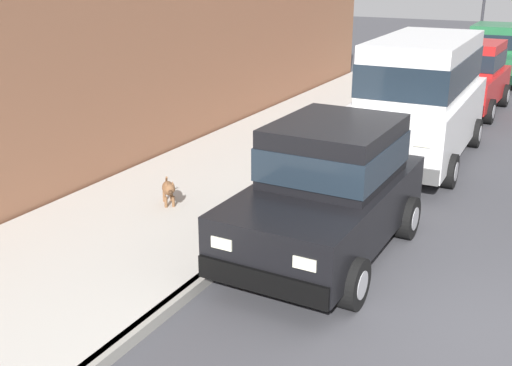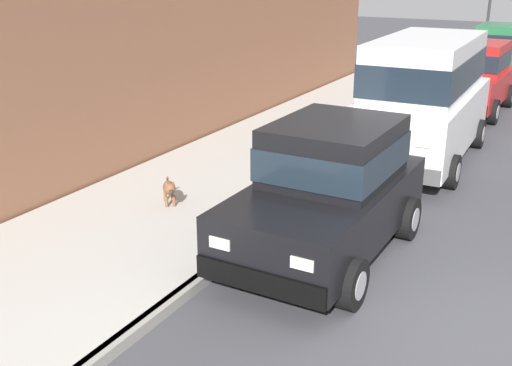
# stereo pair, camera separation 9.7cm
# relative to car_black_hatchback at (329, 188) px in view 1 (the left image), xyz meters

# --- Properties ---
(ground_plane) EXTENTS (80.00, 80.00, 0.00)m
(ground_plane) POSITION_rel_car_black_hatchback_xyz_m (2.16, -1.06, -0.98)
(ground_plane) COLOR #424247
(curb) EXTENTS (0.16, 64.00, 0.14)m
(curb) POSITION_rel_car_black_hatchback_xyz_m (-1.04, -1.06, -0.91)
(curb) COLOR gray
(curb) RESTS_ON ground
(sidewalk) EXTENTS (3.60, 64.00, 0.14)m
(sidewalk) POSITION_rel_car_black_hatchback_xyz_m (-2.84, -1.06, -0.91)
(sidewalk) COLOR #B7B5AD
(sidewalk) RESTS_ON ground
(car_black_hatchback) EXTENTS (2.00, 3.83, 1.88)m
(car_black_hatchback) POSITION_rel_car_black_hatchback_xyz_m (0.00, 0.00, 0.00)
(car_black_hatchback) COLOR black
(car_black_hatchback) RESTS_ON ground
(car_white_van) EXTENTS (2.20, 4.93, 2.52)m
(car_white_van) POSITION_rel_car_black_hatchback_xyz_m (-0.00, 5.04, 0.42)
(car_white_van) COLOR white
(car_white_van) RESTS_ON ground
(car_red_hatchback) EXTENTS (2.04, 3.85, 1.88)m
(car_red_hatchback) POSITION_rel_car_black_hatchback_xyz_m (0.05, 10.19, 0.00)
(car_red_hatchback) COLOR red
(car_red_hatchback) RESTS_ON ground
(car_green_sedan) EXTENTS (2.08, 4.62, 1.92)m
(car_green_sedan) POSITION_rel_car_black_hatchback_xyz_m (0.05, 15.30, 0.01)
(car_green_sedan) COLOR #23663D
(car_green_sedan) RESTS_ON ground
(dog_brown) EXTENTS (0.54, 0.60, 0.49)m
(dog_brown) POSITION_rel_car_black_hatchback_xyz_m (-2.83, 0.13, -0.55)
(dog_brown) COLOR brown
(dog_brown) RESTS_ON sidewalk
(fire_hydrant) EXTENTS (0.34, 0.24, 0.72)m
(fire_hydrant) POSITION_rel_car_black_hatchback_xyz_m (-1.49, 2.64, -0.50)
(fire_hydrant) COLOR red
(fire_hydrant) RESTS_ON sidewalk
(building_facade) EXTENTS (0.50, 20.00, 3.75)m
(building_facade) POSITION_rel_car_black_hatchback_xyz_m (-4.94, 4.05, 0.90)
(building_facade) COLOR #8C5B42
(building_facade) RESTS_ON ground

